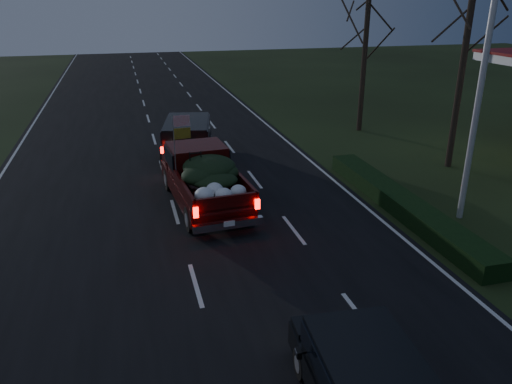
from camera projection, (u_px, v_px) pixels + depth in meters
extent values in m
plane|color=black|center=(196.00, 285.00, 13.22)|extent=(120.00, 120.00, 0.00)
cube|color=black|center=(196.00, 285.00, 13.22)|extent=(14.00, 120.00, 0.02)
cube|color=black|center=(401.00, 203.00, 17.68)|extent=(1.00, 10.00, 0.60)
cylinder|color=silver|center=(481.00, 87.00, 15.65)|extent=(0.20, 0.20, 9.00)
cylinder|color=black|center=(462.00, 70.00, 20.96)|extent=(0.28, 0.28, 8.50)
cylinder|color=black|center=(364.00, 68.00, 27.29)|extent=(0.28, 0.28, 7.00)
cube|color=#3A0908|center=(204.00, 187.00, 18.19)|extent=(2.63, 5.67, 0.61)
cube|color=#3A0908|center=(197.00, 158.00, 18.75)|extent=(2.17, 1.92, 0.99)
cube|color=black|center=(197.00, 155.00, 18.71)|extent=(2.27, 1.82, 0.61)
cube|color=#3A0908|center=(214.00, 192.00, 16.81)|extent=(2.27, 3.24, 0.07)
ellipsoid|color=black|center=(211.00, 173.00, 17.13)|extent=(1.91, 2.12, 0.66)
cylinder|color=gray|center=(175.00, 147.00, 17.29)|extent=(0.03, 0.03, 2.20)
cube|color=red|center=(182.00, 121.00, 17.05)|extent=(0.57, 0.07, 0.37)
cube|color=gold|center=(182.00, 133.00, 17.21)|extent=(0.57, 0.07, 0.37)
cube|color=black|center=(188.00, 143.00, 23.74)|extent=(3.01, 5.30, 0.62)
cube|color=black|center=(187.00, 130.00, 23.24)|extent=(2.63, 3.95, 0.83)
cube|color=black|center=(187.00, 128.00, 23.21)|extent=(2.71, 3.87, 0.50)
cube|color=black|center=(376.00, 382.00, 8.32)|extent=(1.88, 3.21, 0.71)
cube|color=black|center=(376.00, 378.00, 8.29)|extent=(1.96, 3.13, 0.43)
cube|color=black|center=(298.00, 353.00, 9.15)|extent=(0.10, 0.20, 0.14)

